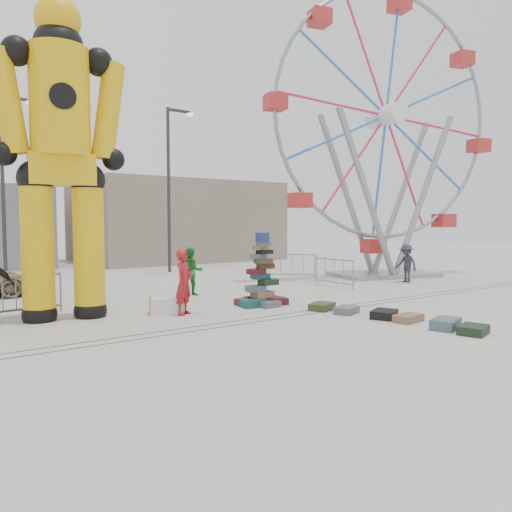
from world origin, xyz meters
TOP-DOWN VIEW (x-y plane):
  - ground at (0.00, 0.00)m, footprint 90.00×90.00m
  - track_line_near at (0.00, 0.60)m, footprint 40.00×0.04m
  - track_line_far at (0.00, 1.00)m, footprint 40.00×0.04m
  - building_right at (7.00, 20.00)m, footprint 12.00×8.00m
  - lamp_post_right at (3.09, 13.00)m, footprint 1.41×0.25m
  - lamp_post_left at (-3.91, 15.00)m, footprint 1.41×0.25m
  - suitcase_tower at (0.89, 2.56)m, footprint 1.55×1.35m
  - crash_test_dummy at (-4.45, 3.81)m, footprint 3.31×1.45m
  - ferris_wheel at (10.09, 5.60)m, footprint 10.67×3.80m
  - steamer_trunk at (-2.03, 2.94)m, footprint 1.06×0.89m
  - row_case_0 at (1.79, 0.90)m, footprint 0.90×0.80m
  - row_case_1 at (1.93, 0.08)m, footprint 0.83×0.70m
  - row_case_2 at (2.24, -0.95)m, footprint 0.92×0.83m
  - row_case_3 at (2.37, -1.60)m, footprint 0.81×0.55m
  - row_case_4 at (2.38, -2.63)m, footprint 0.93×0.74m
  - row_case_5 at (2.40, -3.31)m, footprint 0.85×0.72m
  - barricade_dummy_c at (-5.25, 4.88)m, footprint 2.00×0.35m
  - barricade_wheel_front at (5.60, 4.25)m, footprint 0.15×2.00m
  - barricade_wheel_back at (6.09, 7.33)m, footprint 1.54×1.42m
  - pedestrian_red at (-1.71, 2.54)m, footprint 0.77×0.71m
  - pedestrian_green at (0.11, 5.47)m, footprint 0.98×0.90m
  - pedestrian_grey at (9.05, 3.55)m, footprint 0.66×1.05m

SIDE VIEW (x-z plane):
  - ground at x=0.00m, z-range 0.00..0.00m
  - track_line_near at x=0.00m, z-range 0.00..0.01m
  - track_line_far at x=0.00m, z-range 0.00..0.01m
  - row_case_3 at x=2.37m, z-range 0.00..0.19m
  - row_case_0 at x=1.79m, z-range 0.00..0.20m
  - row_case_1 at x=1.93m, z-range 0.00..0.20m
  - row_case_5 at x=2.40m, z-range 0.00..0.20m
  - row_case_2 at x=2.24m, z-range 0.00..0.21m
  - row_case_4 at x=2.38m, z-range 0.00..0.24m
  - steamer_trunk at x=-2.03m, z-range 0.00..0.43m
  - barricade_dummy_c at x=-5.25m, z-range 0.00..1.10m
  - barricade_wheel_front at x=5.60m, z-range 0.00..1.10m
  - barricade_wheel_back at x=6.09m, z-range 0.00..1.10m
  - suitcase_tower at x=0.89m, z-range -0.48..1.69m
  - pedestrian_grey at x=9.05m, z-range 0.00..1.57m
  - pedestrian_green at x=0.11m, z-range 0.00..1.63m
  - pedestrian_red at x=-1.71m, z-range 0.00..1.76m
  - building_right at x=7.00m, z-range 0.00..5.00m
  - crash_test_dummy at x=-4.45m, z-range 0.22..8.51m
  - lamp_post_right at x=3.09m, z-range 0.48..8.48m
  - lamp_post_left at x=-3.91m, z-range 0.48..8.48m
  - ferris_wheel at x=10.09m, z-range -0.10..12.67m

